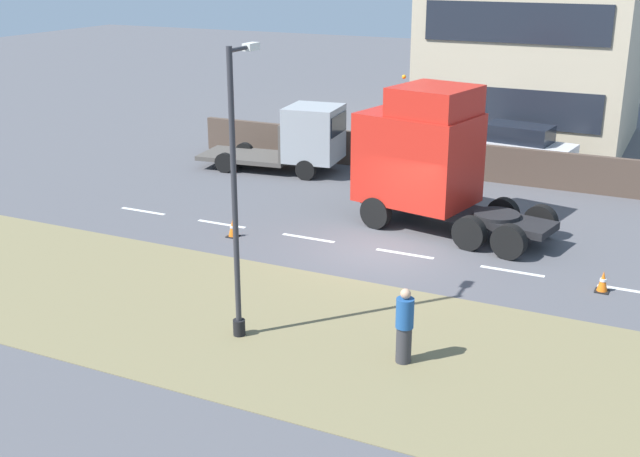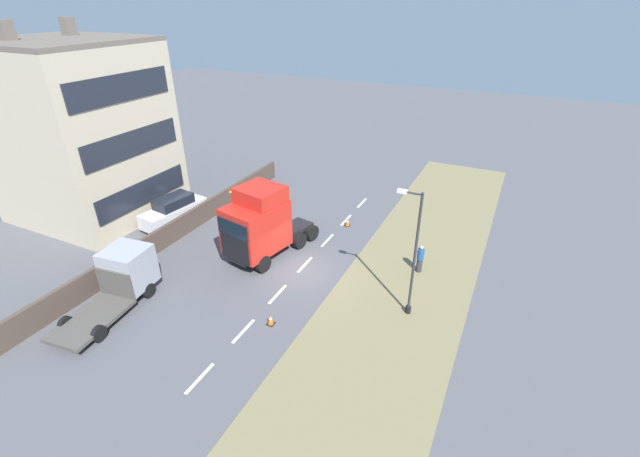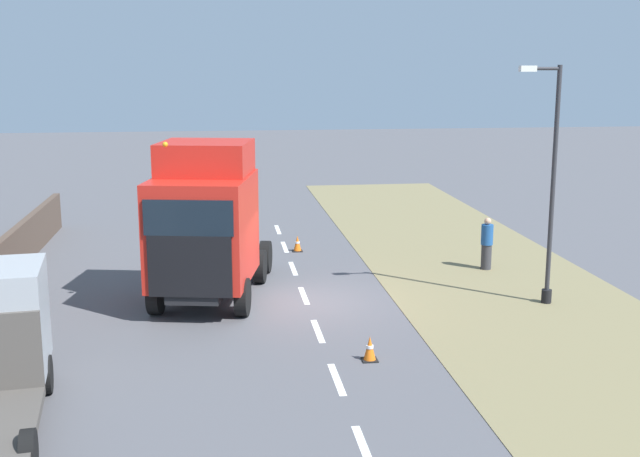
% 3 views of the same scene
% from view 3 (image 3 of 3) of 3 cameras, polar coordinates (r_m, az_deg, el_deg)
% --- Properties ---
extents(ground_plane, '(120.00, 120.00, 0.00)m').
position_cam_3_polar(ground_plane, '(22.91, -0.96, -5.29)').
color(ground_plane, '#515156').
rests_on(ground_plane, ground).
extents(grass_verge, '(7.00, 44.00, 0.01)m').
position_cam_3_polar(grass_verge, '(24.30, 13.28, -4.59)').
color(grass_verge, olive).
rests_on(grass_verge, ground).
extents(lane_markings, '(0.16, 21.00, 0.00)m').
position_cam_3_polar(lane_markings, '(23.58, -1.16, -4.79)').
color(lane_markings, white).
rests_on(lane_markings, ground).
extents(lorry_cab, '(3.77, 6.65, 4.71)m').
position_cam_3_polar(lorry_cab, '(22.52, -8.14, 0.29)').
color(lorry_cab, black).
rests_on(lorry_cab, ground).
extents(lamp_post, '(1.26, 0.28, 6.64)m').
position_cam_3_polar(lamp_post, '(23.02, 15.98, 2.34)').
color(lamp_post, black).
rests_on(lamp_post, ground).
extents(pedestrian, '(0.39, 0.39, 1.74)m').
position_cam_3_polar(pedestrian, '(26.88, 11.77, -1.10)').
color(pedestrian, '#333338').
rests_on(pedestrian, ground).
extents(traffic_cone_lead, '(0.36, 0.36, 0.58)m').
position_cam_3_polar(traffic_cone_lead, '(29.00, -1.62, -1.09)').
color(traffic_cone_lead, black).
rests_on(traffic_cone_lead, ground).
extents(traffic_cone_trailing, '(0.36, 0.36, 0.58)m').
position_cam_3_polar(traffic_cone_trailing, '(18.55, 3.56, -8.53)').
color(traffic_cone_trailing, black).
rests_on(traffic_cone_trailing, ground).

